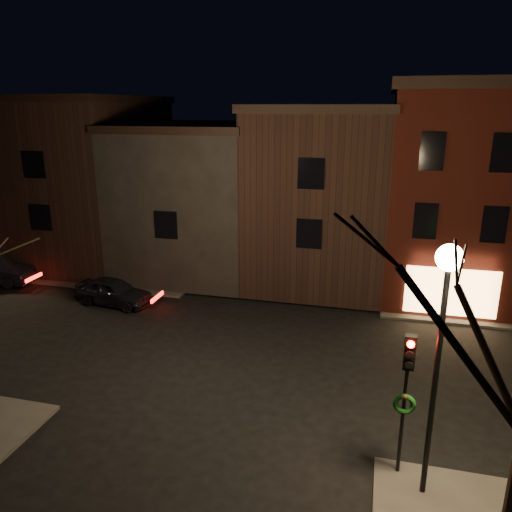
# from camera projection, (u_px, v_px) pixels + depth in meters

# --- Properties ---
(ground) EXTENTS (120.00, 120.00, 0.00)m
(ground) POSITION_uv_depth(u_px,v_px,m) (248.00, 356.00, 19.69)
(ground) COLOR black
(ground) RESTS_ON ground
(sidewalk_far_left) EXTENTS (30.00, 30.00, 0.12)m
(sidewalk_far_left) POSITION_uv_depth(u_px,v_px,m) (85.00, 219.00, 42.95)
(sidewalk_far_left) COLOR #2D2B28
(sidewalk_far_left) RESTS_ON ground
(corner_building) EXTENTS (6.50, 8.50, 10.50)m
(corner_building) POSITION_uv_depth(u_px,v_px,m) (451.00, 190.00, 25.03)
(corner_building) COLOR #3D100B
(corner_building) RESTS_ON ground
(row_building_a) EXTENTS (7.30, 10.30, 9.40)m
(row_building_a) POSITION_uv_depth(u_px,v_px,m) (323.00, 193.00, 27.68)
(row_building_a) COLOR black
(row_building_a) RESTS_ON ground
(row_building_b) EXTENTS (7.80, 10.30, 8.40)m
(row_building_b) POSITION_uv_depth(u_px,v_px,m) (201.00, 196.00, 29.54)
(row_building_b) COLOR black
(row_building_b) RESTS_ON ground
(row_building_c) EXTENTS (7.30, 10.30, 9.90)m
(row_building_c) POSITION_uv_depth(u_px,v_px,m) (91.00, 179.00, 31.03)
(row_building_c) COLOR black
(row_building_c) RESTS_ON ground
(street_lamp_near) EXTENTS (0.60, 0.60, 6.48)m
(street_lamp_near) POSITION_uv_depth(u_px,v_px,m) (444.00, 305.00, 11.16)
(street_lamp_near) COLOR black
(street_lamp_near) RESTS_ON sidewalk_near_right
(traffic_signal) EXTENTS (0.58, 0.38, 4.05)m
(traffic_signal) POSITION_uv_depth(u_px,v_px,m) (406.00, 384.00, 12.45)
(traffic_signal) COLOR black
(traffic_signal) RESTS_ON sidewalk_near_right
(parked_car_a) EXTENTS (4.11, 2.09, 1.34)m
(parked_car_a) POSITION_uv_depth(u_px,v_px,m) (113.00, 291.00, 24.61)
(parked_car_a) COLOR black
(parked_car_a) RESTS_ON ground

